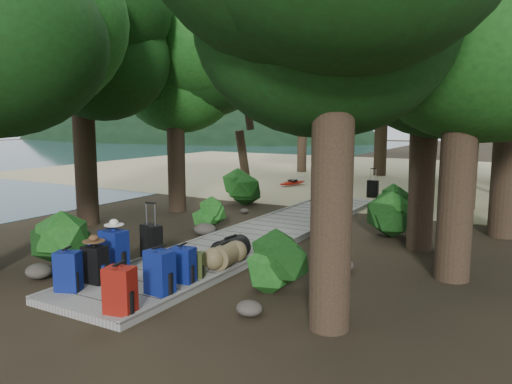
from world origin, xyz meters
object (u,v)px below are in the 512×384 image
Objects in this scene: backpack_left_a at (68,269)px; lone_suitcase_on_sand at (373,189)px; backpack_right_d at (195,263)px; duffel_right_khaki at (225,255)px; backpack_left_c at (114,249)px; backpack_right_c at (183,263)px; duffel_right_black at (231,249)px; backpack_left_b at (95,262)px; sun_lounger at (453,191)px; backpack_right_a at (120,288)px; suitcase_on_boardwalk at (152,242)px; backpack_right_b at (160,270)px; kayak at (293,182)px.

lone_suitcase_on_sand is at bearing 61.90° from backpack_left_a.
duffel_right_khaki is (0.10, 0.81, -0.03)m from backpack_right_d.
backpack_right_c is (1.43, 0.17, -0.09)m from backpack_left_c.
backpack_left_a reaches higher than duffel_right_black.
backpack_left_c is (-0.17, 0.60, 0.07)m from backpack_left_b.
backpack_left_b is 0.63m from backpack_left_c.
sun_lounger is (2.47, 12.09, -0.04)m from backpack_right_d.
backpack_right_a is 1.09× the size of suitcase_on_boardwalk.
suitcase_on_boardwalk is 1.10× the size of lone_suitcase_on_sand.
backpack_right_a is 1.52× the size of backpack_right_d.
backpack_left_c is at bearing 167.70° from backpack_right_b.
sun_lounger is (3.91, 11.59, -0.14)m from suitcase_on_boardwalk.
backpack_right_a is at bearing -85.50° from duffel_right_black.
backpack_right_c is at bearing -56.32° from kayak.
suitcase_on_boardwalk reaches higher than lone_suitcase_on_sand.
backpack_right_b is 1.17× the size of backpack_right_c.
backpack_left_b is 2.36m from duffel_right_khaki.
backpack_right_b reaches higher than sun_lounger.
backpack_right_d is at bearing -5.53° from suitcase_on_boardwalk.
backpack_left_a reaches higher than kayak.
backpack_left_c is 1.37× the size of lone_suitcase_on_sand.
backpack_left_c is at bearing -180.00° from backpack_right_c.
backpack_right_d is at bearing -86.71° from duffel_right_black.
suitcase_on_boardwalk reaches higher than kayak.
backpack_left_b is 13.71m from sun_lounger.
backpack_right_a is (1.51, -1.37, -0.05)m from backpack_left_c.
lone_suitcase_on_sand is (-0.19, 12.03, -0.18)m from backpack_right_b.
kayak is at bearing 102.58° from duffel_right_khaki.
suitcase_on_boardwalk is at bearing 140.62° from backpack_right_b.
backpack_left_c is 13.17m from sun_lounger.
suitcase_on_boardwalk is 10.65m from lone_suitcase_on_sand.
backpack_left_a is at bearing -112.81° from duffel_right_black.
suitcase_on_boardwalk is (-1.44, -0.66, 0.11)m from duffel_right_black.
duffel_right_black is 0.23× the size of kayak.
sun_lounger is (2.49, 12.40, -0.13)m from backpack_right_c.
backpack_right_c reaches higher than lone_suitcase_on_sand.
duffel_right_black is (1.45, 1.65, -0.20)m from backpack_left_c.
backpack_right_c is 0.21× the size of kayak.
duffel_right_black is (-0.11, 0.35, 0.01)m from duffel_right_khaki.
backpack_right_d is (1.28, 1.09, -0.11)m from backpack_left_b.
backpack_right_a is 1.87m from backpack_right_d.
backpack_right_a reaches higher than lone_suitcase_on_sand.
backpack_right_c reaches higher than duffel_right_black.
suitcase_on_boardwalk is 12.23m from sun_lounger.
lone_suitcase_on_sand is (-0.22, 12.93, -0.16)m from backpack_right_a.
lone_suitcase_on_sand is 0.33× the size of sun_lounger.
backpack_right_a reaches higher than duffel_right_khaki.
backpack_left_b reaches higher than duffel_right_khaki.
backpack_right_a reaches higher than duffel_right_black.
backpack_left_b is at bearing -116.36° from duffel_right_black.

